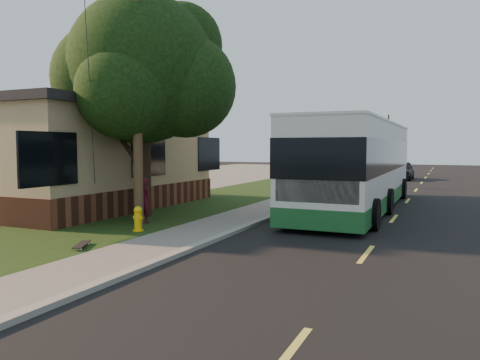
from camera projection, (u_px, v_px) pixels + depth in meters
name	position (u px, v px, depth m)	size (l,w,h in m)	color
ground	(217.00, 241.00, 12.75)	(120.00, 120.00, 0.00)	black
road	(404.00, 206.00, 20.22)	(8.00, 80.00, 0.01)	black
curb	(314.00, 200.00, 21.85)	(0.25, 80.00, 0.12)	gray
sidewalk	(293.00, 200.00, 22.26)	(2.00, 80.00, 0.08)	slate
grass_verge	(227.00, 196.00, 23.69)	(5.00, 80.00, 0.07)	black
building_lot	(76.00, 189.00, 27.77)	(15.00, 80.00, 0.04)	slate
fire_hydrant	(138.00, 219.00, 13.78)	(0.32, 0.32, 0.74)	yellow
utility_pole	(137.00, 81.00, 14.67)	(2.86, 3.21, 9.07)	#473321
leafy_tree	(145.00, 73.00, 16.49)	(6.30, 6.00, 7.80)	black
bare_tree_near	(294.00, 153.00, 30.41)	(1.38, 1.21, 4.31)	black
bare_tree_far	(341.00, 153.00, 41.14)	(1.38, 1.21, 4.03)	black
traffic_signal	(388.00, 140.00, 43.27)	(0.18, 0.22, 5.50)	#2D2D30
transit_bus	(358.00, 163.00, 18.98)	(3.01, 13.05, 3.53)	silver
skateboarder	(144.00, 200.00, 15.30)	(0.54, 0.36, 1.49)	#4F0F1B
skateboard_main	(82.00, 245.00, 11.58)	(0.62, 0.91, 0.09)	black
dumpster	(145.00, 181.00, 25.68)	(1.71, 1.51, 1.27)	black
distant_car	(401.00, 170.00, 36.12)	(1.75, 4.35, 1.48)	black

